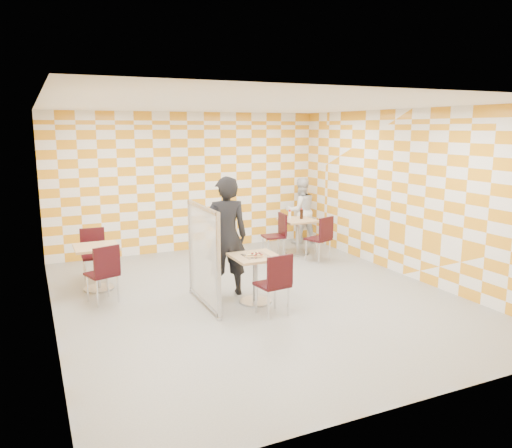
{
  "coord_description": "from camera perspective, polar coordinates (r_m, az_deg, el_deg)",
  "views": [
    {
      "loc": [
        -3.17,
        -6.94,
        2.67
      ],
      "look_at": [
        0.1,
        0.2,
        1.15
      ],
      "focal_mm": 35.0,
      "sensor_mm": 36.0,
      "label": 1
    }
  ],
  "objects": [
    {
      "name": "chair_second_side",
      "position": [
        10.36,
        2.5,
        -0.89
      ],
      "size": [
        0.47,
        0.46,
        0.92
      ],
      "color": "black",
      "rests_on": "ground"
    },
    {
      "name": "man_white",
      "position": [
        11.67,
        5.12,
        1.53
      ],
      "size": [
        0.79,
        0.64,
        1.54
      ],
      "primitive_type": "imported",
      "rotation": [
        0.0,
        0.0,
        3.06
      ],
      "color": "white",
      "rests_on": "ground"
    },
    {
      "name": "pizza_on_foil",
      "position": [
        7.61,
        -0.02,
        -3.52
      ],
      "size": [
        0.4,
        0.4,
        0.04
      ],
      "color": "silver",
      "rests_on": "main_table"
    },
    {
      "name": "main_table",
      "position": [
        7.69,
        -0.07,
        -5.36
      ],
      "size": [
        0.7,
        0.7,
        0.75
      ],
      "color": "tan",
      "rests_on": "ground"
    },
    {
      "name": "soda_bottle",
      "position": [
        10.71,
        5.22,
        1.15
      ],
      "size": [
        0.07,
        0.07,
        0.23
      ],
      "color": "black",
      "rests_on": "second_table"
    },
    {
      "name": "chair_second_front",
      "position": [
        10.11,
        7.53,
        -1.28
      ],
      "size": [
        0.54,
        0.55,
        0.92
      ],
      "color": "black",
      "rests_on": "ground"
    },
    {
      "name": "sport_bottle",
      "position": [
        10.67,
        3.87,
        1.05
      ],
      "size": [
        0.06,
        0.06,
        0.2
      ],
      "color": "white",
      "rests_on": "second_table"
    },
    {
      "name": "empty_table",
      "position": [
        8.72,
        -17.7,
        -3.93
      ],
      "size": [
        0.7,
        0.7,
        0.75
      ],
      "color": "tan",
      "rests_on": "ground"
    },
    {
      "name": "partition",
      "position": [
        7.51,
        -6.03,
        -3.6
      ],
      "size": [
        0.08,
        1.38,
        1.55
      ],
      "color": "white",
      "rests_on": "ground"
    },
    {
      "name": "room_shell",
      "position": [
        8.21,
        -1.63,
        2.76
      ],
      "size": [
        7.0,
        7.0,
        7.0
      ],
      "color": "#979791",
      "rests_on": "ground"
    },
    {
      "name": "man_dark",
      "position": [
        7.97,
        -3.45,
        -1.43
      ],
      "size": [
        0.77,
        0.58,
        1.93
      ],
      "primitive_type": "imported",
      "rotation": [
        0.0,
        0.0,
        2.96
      ],
      "color": "black",
      "rests_on": "ground"
    },
    {
      "name": "second_table",
      "position": [
        10.68,
        4.77,
        -0.75
      ],
      "size": [
        0.7,
        0.7,
        0.75
      ],
      "color": "tan",
      "rests_on": "ground"
    },
    {
      "name": "chair_main_front",
      "position": [
        7.12,
        2.27,
        -6.41
      ],
      "size": [
        0.47,
        0.48,
        0.92
      ],
      "color": "black",
      "rests_on": "ground"
    },
    {
      "name": "chair_empty_far",
      "position": [
        9.27,
        -18.07,
        -2.85
      ],
      "size": [
        0.43,
        0.44,
        0.92
      ],
      "color": "black",
      "rests_on": "ground"
    },
    {
      "name": "chair_empty_near",
      "position": [
        7.97,
        -16.95,
        -5.0
      ],
      "size": [
        0.53,
        0.54,
        0.92
      ],
      "color": "black",
      "rests_on": "ground"
    }
  ]
}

